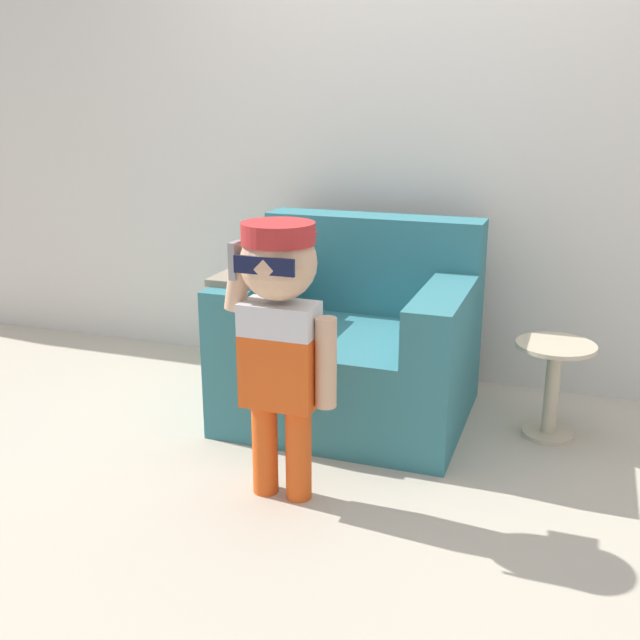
# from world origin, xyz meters

# --- Properties ---
(ground_plane) EXTENTS (10.00, 10.00, 0.00)m
(ground_plane) POSITION_xyz_m (0.00, 0.00, 0.00)
(ground_plane) COLOR #BCB29E
(wall_back) EXTENTS (10.00, 0.05, 2.60)m
(wall_back) POSITION_xyz_m (0.00, 0.59, 1.30)
(wall_back) COLOR silver
(wall_back) RESTS_ON ground_plane
(armchair) EXTENTS (1.07, 0.90, 0.88)m
(armchair) POSITION_xyz_m (-0.18, -0.01, 0.33)
(armchair) COLOR teal
(armchair) RESTS_ON ground_plane
(person_child) EXTENTS (0.42, 0.31, 1.02)m
(person_child) POSITION_xyz_m (-0.20, -0.83, 0.68)
(person_child) COLOR #E05119
(person_child) RESTS_ON ground_plane
(side_table) EXTENTS (0.33, 0.33, 0.43)m
(side_table) POSITION_xyz_m (0.70, 0.02, 0.26)
(side_table) COLOR beige
(side_table) RESTS_ON ground_plane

